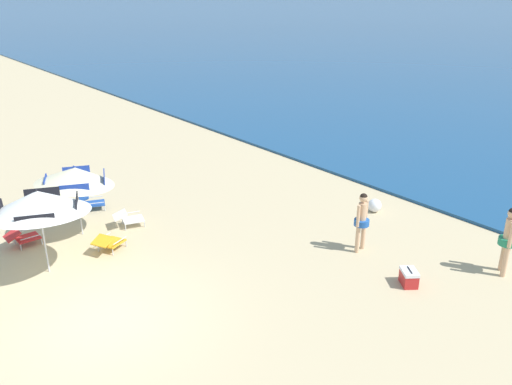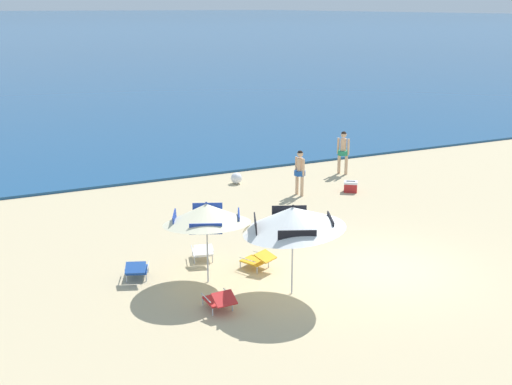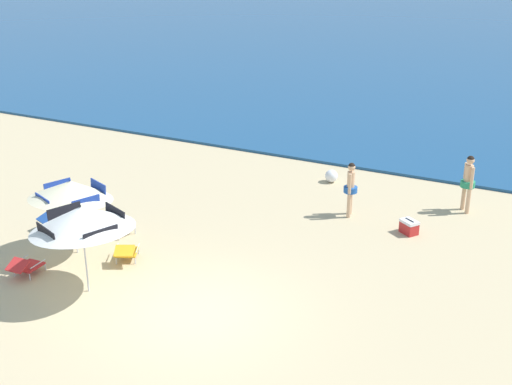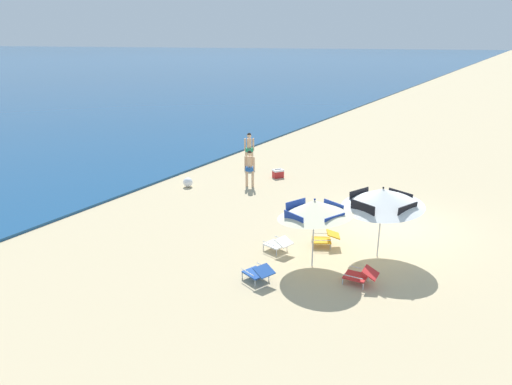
# 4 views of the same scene
# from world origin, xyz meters

# --- Properties ---
(ground_plane) EXTENTS (800.00, 800.00, 0.00)m
(ground_plane) POSITION_xyz_m (0.00, 0.00, 0.00)
(ground_plane) COLOR tan
(beach_umbrella_striped_main) EXTENTS (2.49, 2.52, 2.17)m
(beach_umbrella_striped_main) POSITION_xyz_m (-4.47, 1.18, 1.81)
(beach_umbrella_striped_main) COLOR silver
(beach_umbrella_striped_main) RESTS_ON ground
(beach_umbrella_striped_second) EXTENTS (3.35, 3.33, 2.31)m
(beach_umbrella_striped_second) POSITION_xyz_m (-2.89, -0.31, 1.92)
(beach_umbrella_striped_second) COLOR silver
(beach_umbrella_striped_second) RESTS_ON ground
(lounge_chair_under_umbrella) EXTENTS (0.60, 0.91, 0.52)m
(lounge_chair_under_umbrella) POSITION_xyz_m (-4.79, -0.38, 0.27)
(lounge_chair_under_umbrella) COLOR red
(lounge_chair_under_umbrella) RESTS_ON ground
(lounge_chair_beside_umbrella) EXTENTS (0.80, 1.00, 0.51)m
(lounge_chair_beside_umbrella) POSITION_xyz_m (-6.05, 2.10, 0.28)
(lounge_chair_beside_umbrella) COLOR #1E4799
(lounge_chair_beside_umbrella) RESTS_ON ground
(lounge_chair_facing_sea) EXTENTS (0.86, 1.01, 0.50)m
(lounge_chair_facing_sea) POSITION_xyz_m (-2.99, 1.36, 0.28)
(lounge_chair_facing_sea) COLOR gold
(lounge_chair_facing_sea) RESTS_ON ground
(lounge_chair_spare_folded) EXTENTS (0.74, 0.98, 0.51)m
(lounge_chair_spare_folded) POSITION_xyz_m (-4.12, 2.49, 0.28)
(lounge_chair_spare_folded) COLOR white
(lounge_chair_spare_folded) RESTS_ON ground
(person_standing_near_shore) EXTENTS (0.41, 0.49, 1.68)m
(person_standing_near_shore) POSITION_xyz_m (1.24, 6.74, 0.97)
(person_standing_near_shore) COLOR #D8A87F
(person_standing_near_shore) RESTS_ON ground
(person_standing_beside) EXTENTS (0.44, 0.44, 1.79)m
(person_standing_beside) POSITION_xyz_m (4.30, 8.61, 1.03)
(person_standing_beside) COLOR #D8A87F
(person_standing_beside) RESTS_ON ground
(cooler_box) EXTENTS (0.61, 0.57, 0.43)m
(cooler_box) POSITION_xyz_m (3.18, 6.30, 0.20)
(cooler_box) COLOR red
(cooler_box) RESTS_ON ground
(beach_ball) EXTENTS (0.43, 0.43, 0.43)m
(beach_ball) POSITION_xyz_m (-0.22, 9.14, 0.22)
(beach_ball) COLOR white
(beach_ball) RESTS_ON ground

